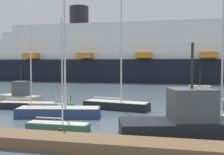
# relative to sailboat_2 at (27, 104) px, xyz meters

# --- Properties ---
(ground_plane) EXTENTS (600.00, 600.00, 0.00)m
(ground_plane) POSITION_rel_sailboat_2_xyz_m (8.07, -7.86, -0.48)
(ground_plane) COLOR #4C5B66
(dock_pier) EXTENTS (25.26, 2.25, 0.81)m
(dock_pier) POSITION_rel_sailboat_2_xyz_m (8.07, -11.34, -0.14)
(dock_pier) COLOR brown
(dock_pier) RESTS_ON ground_plane
(sailboat_2) EXTENTS (6.05, 1.78, 8.55)m
(sailboat_2) POSITION_rel_sailboat_2_xyz_m (0.00, 0.00, 0.00)
(sailboat_2) COLOR black
(sailboat_2) RESTS_ON ground_plane
(sailboat_3) EXTENTS (4.48, 1.09, 7.84)m
(sailboat_3) POSITION_rel_sailboat_2_xyz_m (6.75, -7.60, -0.09)
(sailboat_3) COLOR #2D6B51
(sailboat_3) RESTS_ON ground_plane
(sailboat_4) EXTENTS (7.47, 3.35, 12.88)m
(sailboat_4) POSITION_rel_sailboat_2_xyz_m (4.87, -3.16, 0.13)
(sailboat_4) COLOR navy
(sailboat_4) RESTS_ON ground_plane
(sailboat_6) EXTENTS (6.96, 3.09, 13.48)m
(sailboat_6) POSITION_rel_sailboat_2_xyz_m (8.91, 1.93, 0.14)
(sailboat_6) COLOR black
(sailboat_6) RESTS_ON ground_plane
(fishing_boat_0) EXTENTS (5.71, 2.46, 4.24)m
(fishing_boat_0) POSITION_rel_sailboat_2_xyz_m (17.04, 5.01, 0.35)
(fishing_boat_0) COLOR gray
(fishing_boat_0) RESTS_ON ground_plane
(fishing_boat_1) EXTENTS (5.87, 3.25, 4.52)m
(fishing_boat_1) POSITION_rel_sailboat_2_xyz_m (-3.25, 4.03, 0.36)
(fishing_boat_1) COLOR #BCB29E
(fishing_boat_1) RESTS_ON ground_plane
(fishing_boat_2) EXTENTS (8.80, 5.05, 6.01)m
(fishing_boat_2) POSITION_rel_sailboat_2_xyz_m (15.52, -7.35, 0.56)
(fishing_boat_2) COLOR black
(fishing_boat_2) RESTS_ON ground_plane
(channel_buoy_1) EXTENTS (0.69, 0.69, 1.38)m
(channel_buoy_1) POSITION_rel_sailboat_2_xyz_m (4.22, 1.28, -0.13)
(channel_buoy_1) COLOR green
(channel_buoy_1) RESTS_ON ground_plane
(cruise_ship) EXTENTS (100.49, 16.18, 19.58)m
(cruise_ship) POSITION_rel_sailboat_2_xyz_m (7.41, 45.42, 5.82)
(cruise_ship) COLOR black
(cruise_ship) RESTS_ON ground_plane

